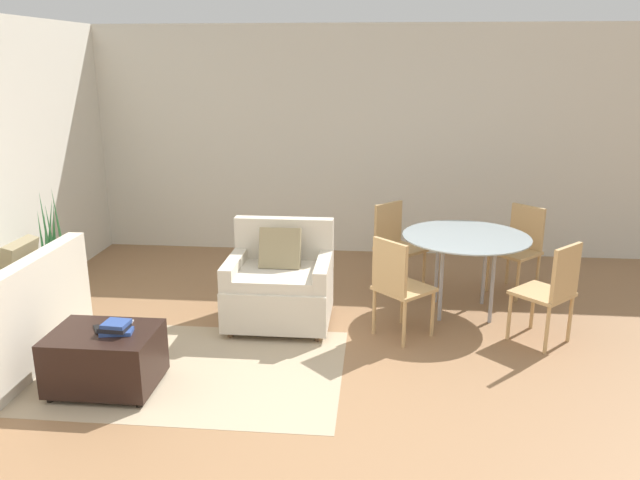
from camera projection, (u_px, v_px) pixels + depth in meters
The scene contains 14 objects.
ground_plane at pixel (320, 428), 4.12m from camera, with size 20.00×20.00×0.00m, color #936B47.
wall_back at pixel (351, 142), 7.57m from camera, with size 12.00×0.06×2.75m.
area_rug at pixel (193, 369), 4.91m from camera, with size 2.35×1.60×0.01m.
armchair at pixel (280, 285), 5.69m from camera, with size 0.93×0.81×0.92m.
ottoman at pixel (105, 358), 4.57m from camera, with size 0.76×0.56×0.45m.
book_stack at pixel (116, 328), 4.48m from camera, with size 0.24×0.17×0.09m.
tv_remote_primary at pixel (97, 329), 4.54m from camera, with size 0.12×0.15×0.01m.
tv_remote_secondary at pixel (129, 324), 4.63m from camera, with size 0.06×0.15×0.01m.
potted_plant at pixel (56, 279), 6.08m from camera, with size 0.34×0.34×1.22m.
dining_table at pixel (466, 244), 5.83m from camera, with size 1.18×1.18×0.76m.
dining_chair_near_left at pixel (397, 282), 5.32m from camera, with size 0.59×0.59×0.90m.
dining_chair_near_right at pixel (553, 287), 5.21m from camera, with size 0.59×0.59×0.90m.
dining_chair_far_left at pixel (395, 240), 6.56m from camera, with size 0.59×0.59×0.90m.
dining_chair_far_right at pixel (520, 243), 6.44m from camera, with size 0.59×0.59×0.90m.
Camera 1 is at (0.35, -3.59, 2.35)m, focal length 35.00 mm.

